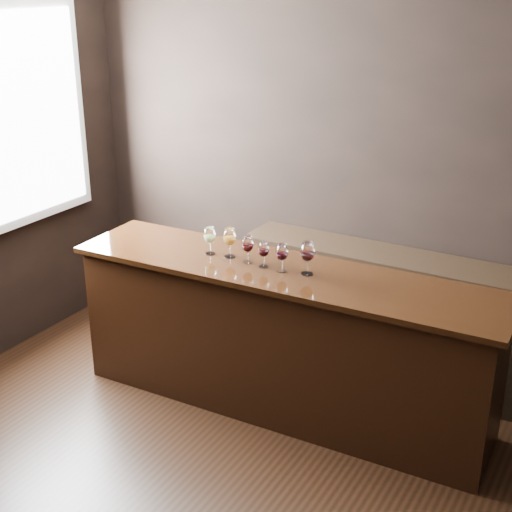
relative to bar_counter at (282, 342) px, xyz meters
The scene contains 10 objects.
room_shell 1.76m from the bar_counter, 85.60° to the right, with size 5.02×4.52×2.81m.
bar_counter is the anchor object (origin of this frame).
bar_top 0.50m from the bar_counter, ahead, with size 2.82×0.65×0.04m, color black.
back_bar_shelf 1.00m from the bar_counter, 50.52° to the left, with size 2.54×0.40×0.91m, color black.
glass_white 0.84m from the bar_counter, behind, with size 0.08×0.08×0.19m.
glass_amber 0.76m from the bar_counter, behind, with size 0.08×0.08×0.20m.
glass_red_a 0.68m from the bar_counter, behind, with size 0.08×0.08×0.18m.
glass_red_b 0.64m from the bar_counter, 168.69° to the right, with size 0.07×0.07×0.17m.
glass_red_c 0.63m from the bar_counter, 81.12° to the right, with size 0.08×0.08×0.18m.
glass_red_d 0.67m from the bar_counter, ahead, with size 0.09×0.09×0.21m.
Camera 1 is at (1.58, -2.36, 2.71)m, focal length 50.00 mm.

